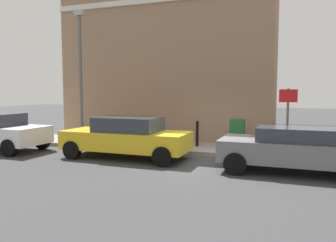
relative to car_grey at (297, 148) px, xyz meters
name	(u,v)px	position (x,y,z in m)	size (l,w,h in m)	color
ground	(206,162)	(0.61, 2.80, -0.72)	(80.00, 80.00, 0.00)	#38383A
sidewalk	(86,142)	(2.65, 8.80, -0.65)	(2.32, 30.00, 0.15)	gray
corner_building	(181,46)	(7.62, 5.83, 4.13)	(7.73, 10.07, 9.71)	#937256
car_grey	(297,148)	(0.00, 0.00, 0.00)	(2.04, 4.38, 1.33)	slate
car_yellow	(126,137)	(0.24, 5.57, 0.04)	(1.84, 4.51, 1.46)	gold
utility_cabinet	(237,135)	(2.60, 2.04, -0.04)	(0.46, 0.61, 1.15)	#1E4C28
bollard_near_cabinet	(197,133)	(2.70, 3.64, -0.02)	(0.14, 0.14, 1.04)	black
street_sign	(288,111)	(1.96, 0.25, 0.94)	(0.08, 0.60, 2.30)	#59595B
lamppost	(81,70)	(2.55, 8.96, 2.58)	(0.20, 0.44, 5.72)	#59595B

